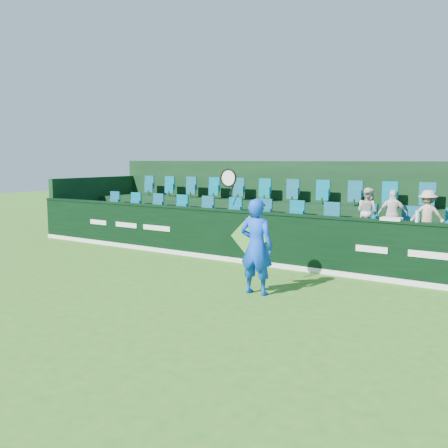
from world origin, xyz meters
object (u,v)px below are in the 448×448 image
Objects in this scene: towel at (392,219)px; drinks_bottle at (417,216)px; spectator_left at (367,212)px; spectator_middle at (393,214)px; tennis_player at (256,246)px; spectator_right at (427,216)px.

towel is 0.53m from drinks_bottle.
spectator_left is 1.03× the size of spectator_middle.
spectator_middle reaches higher than towel.
spectator_left is at bearing 128.11° from towel.
spectator_middle is at bearing -156.55° from spectator_left.
towel is (1.94, 2.45, 0.42)m from tennis_player.
tennis_player is 10.44× the size of drinks_bottle.
tennis_player is 3.96m from spectator_middle.
tennis_player is 2.22× the size of spectator_middle.
spectator_left reaches higher than towel.
spectator_left is 2.74× the size of towel.
spectator_right is (0.78, 0.00, 0.01)m from spectator_middle.
spectator_right is at bearing 55.62° from tennis_player.
drinks_bottle reaches higher than towel.
tennis_player is at bearing 44.63° from spectator_right.
towel is at bearing 89.46° from spectator_middle.
spectator_left is 1.01× the size of spectator_right.
drinks_bottle is at bearing 0.00° from towel.
spectator_middle is 0.78m from spectator_right.
tennis_player is 3.52m from drinks_bottle.
spectator_right is 2.72× the size of towel.
spectator_right is at bearing -156.55° from spectator_left.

